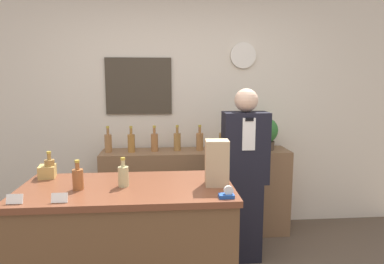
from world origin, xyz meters
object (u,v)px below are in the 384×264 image
potted_plant (265,133)px  tape_dispenser (227,194)px  shopkeeper (244,176)px  paper_bag (217,163)px

potted_plant → tape_dispenser: size_ratio=3.80×
shopkeeper → tape_dispenser: (-0.35, -1.02, 0.19)m
potted_plant → paper_bag: bearing=-118.3°
shopkeeper → potted_plant: 0.73m
paper_bag → tape_dispenser: size_ratio=3.34×
potted_plant → paper_bag: (-0.72, -1.34, 0.02)m
shopkeeper → paper_bag: bearing=-115.8°
paper_bag → tape_dispenser: paper_bag is taller
tape_dispenser → potted_plant: bearing=66.3°
tape_dispenser → paper_bag: bearing=95.6°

